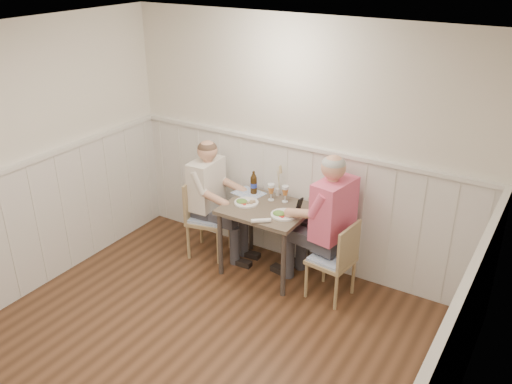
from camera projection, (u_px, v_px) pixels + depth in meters
room_shell at (150, 215)px, 3.65m from camera, size 4.04×4.54×2.60m
wainscot at (213, 271)px, 4.53m from camera, size 4.00×4.49×1.34m
dining_table at (266, 217)px, 5.52m from camera, size 0.84×0.70×0.75m
chair_right at (336, 258)px, 5.17m from camera, size 0.43×0.43×0.82m
chair_left at (204, 215)px, 5.93m from camera, size 0.50×0.50×0.87m
man_in_pink at (328, 234)px, 5.27m from camera, size 0.72×0.51×1.45m
diner_cream at (210, 206)px, 5.92m from camera, size 0.63×0.44×1.34m
plate_man at (283, 214)px, 5.30m from camera, size 0.26×0.26×0.07m
plate_diner at (245, 202)px, 5.55m from camera, size 0.25×0.25×0.06m
beer_glass_a at (285, 191)px, 5.54m from camera, size 0.07×0.07×0.18m
beer_glass_b at (271, 189)px, 5.58m from camera, size 0.07×0.07×0.18m
beer_bottle at (254, 184)px, 5.73m from camera, size 0.07×0.07×0.25m
rolled_napkin at (261, 221)px, 5.17m from camera, size 0.18×0.15×0.04m
grass_vase at (278, 181)px, 5.67m from camera, size 0.04×0.04×0.37m
gingham_mat at (249, 193)px, 5.78m from camera, size 0.35×0.30×0.01m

